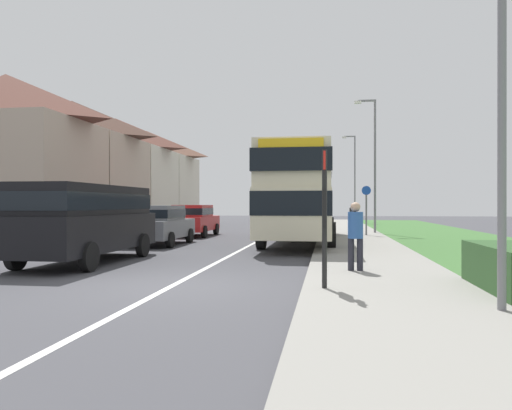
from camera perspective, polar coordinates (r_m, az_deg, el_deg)
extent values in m
plane|color=#424247|center=(10.04, -9.66, -9.22)|extent=(120.00, 120.00, 0.00)
cube|color=silver|center=(17.76, -1.62, -5.15)|extent=(0.14, 60.00, 0.01)
cube|color=gray|center=(15.54, 12.57, -5.69)|extent=(3.20, 68.00, 0.12)
cube|color=beige|center=(20.69, 5.22, -0.74)|extent=(2.50, 11.43, 1.65)
cube|color=beige|center=(20.73, 5.22, 3.68)|extent=(2.45, 11.20, 1.55)
cube|color=black|center=(20.69, 5.22, 0.17)|extent=(2.52, 11.48, 0.76)
cube|color=black|center=(20.74, 5.22, 3.90)|extent=(2.52, 11.48, 0.72)
cube|color=gold|center=(15.15, 4.04, 6.90)|extent=(2.00, 0.08, 0.44)
cylinder|color=black|center=(24.34, 2.73, -2.56)|extent=(0.30, 1.00, 1.00)
cylinder|color=black|center=(24.23, 8.63, -2.58)|extent=(0.30, 1.00, 1.00)
cylinder|color=black|center=(17.71, 0.61, -3.55)|extent=(0.30, 1.00, 1.00)
cylinder|color=black|center=(17.55, 8.74, -3.59)|extent=(0.30, 1.00, 1.00)
cube|color=black|center=(14.42, -19.02, -2.99)|extent=(1.95, 5.55, 0.98)
cube|color=black|center=(14.40, -19.03, 0.55)|extent=(1.72, 5.11, 0.80)
cube|color=black|center=(14.40, -19.03, 0.39)|extent=(1.76, 5.16, 0.45)
cylinder|color=black|center=(16.42, -19.22, -4.33)|extent=(0.20, 0.72, 0.72)
cylinder|color=black|center=(15.63, -12.98, -4.55)|extent=(0.20, 0.72, 0.72)
cylinder|color=black|center=(13.48, -26.04, -5.30)|extent=(0.20, 0.72, 0.72)
cylinder|color=black|center=(12.50, -18.76, -5.72)|extent=(0.20, 0.72, 0.72)
cube|color=slate|center=(20.03, -11.09, -2.70)|extent=(1.76, 4.17, 0.70)
cube|color=slate|center=(19.82, -11.30, -0.89)|extent=(1.55, 2.30, 0.57)
cube|color=black|center=(19.82, -11.30, -0.97)|extent=(1.58, 2.32, 0.32)
cylinder|color=black|center=(21.56, -12.11, -3.44)|extent=(0.20, 0.60, 0.60)
cylinder|color=black|center=(21.02, -7.70, -3.53)|extent=(0.20, 0.60, 0.60)
cylinder|color=black|center=(19.16, -14.82, -3.88)|extent=(0.20, 0.60, 0.60)
cylinder|color=black|center=(18.56, -9.92, -4.01)|extent=(0.20, 0.60, 0.60)
cube|color=#B21E1E|center=(25.27, -7.19, -2.12)|extent=(1.75, 4.13, 0.71)
cube|color=#B21E1E|center=(25.06, -7.32, -0.66)|extent=(1.54, 2.27, 0.58)
cube|color=black|center=(25.06, -7.32, -0.73)|extent=(1.57, 2.29, 0.32)
cylinder|color=black|center=(26.75, -8.22, -2.75)|extent=(0.20, 0.60, 0.60)
cylinder|color=black|center=(26.32, -4.64, -2.80)|extent=(0.20, 0.60, 0.60)
cylinder|color=black|center=(24.31, -9.94, -3.04)|extent=(0.20, 0.60, 0.60)
cylinder|color=black|center=(23.83, -6.03, -3.10)|extent=(0.20, 0.60, 0.60)
cylinder|color=#23232D|center=(11.41, 10.94, -5.94)|extent=(0.14, 0.14, 0.85)
cylinder|color=#23232D|center=(11.43, 11.95, -5.93)|extent=(0.14, 0.14, 0.85)
cylinder|color=#2D599E|center=(11.37, 11.45, -2.30)|extent=(0.34, 0.34, 0.60)
sphere|color=tan|center=(11.36, 11.45, -0.23)|extent=(0.22, 0.22, 0.22)
cylinder|color=#23232D|center=(25.16, 10.93, -2.65)|extent=(0.14, 0.14, 0.85)
cylinder|color=#23232D|center=(25.17, 11.38, -2.65)|extent=(0.14, 0.14, 0.85)
cylinder|color=#333338|center=(25.14, 11.16, -1.00)|extent=(0.34, 0.34, 0.60)
sphere|color=tan|center=(25.14, 11.16, -0.06)|extent=(0.22, 0.22, 0.22)
cylinder|color=black|center=(8.90, 7.94, -1.99)|extent=(0.09, 0.09, 2.60)
cube|color=red|center=(8.93, 7.94, 5.08)|extent=(0.04, 0.44, 0.32)
cube|color=black|center=(8.92, 7.94, -0.38)|extent=(0.06, 0.52, 0.68)
cylinder|color=slate|center=(24.61, 12.66, -1.26)|extent=(0.08, 0.08, 2.10)
cylinder|color=blue|center=(24.61, 12.66, 1.66)|extent=(0.44, 0.03, 0.44)
cylinder|color=slate|center=(7.99, 26.59, 12.74)|extent=(0.12, 0.12, 6.75)
cylinder|color=slate|center=(27.00, 13.62, 4.28)|extent=(0.12, 0.12, 7.20)
cube|color=slate|center=(27.46, 12.67, 11.70)|extent=(0.90, 0.10, 0.10)
cube|color=silver|center=(27.41, 11.71, 11.57)|extent=(0.36, 0.20, 0.14)
cylinder|color=slate|center=(42.90, 11.38, 2.91)|extent=(0.12, 0.12, 7.48)
cube|color=slate|center=(43.22, 10.78, 7.80)|extent=(0.90, 0.10, 0.10)
cube|color=silver|center=(43.19, 10.17, 7.72)|extent=(0.36, 0.20, 0.14)
cube|color=tan|center=(26.66, -27.01, 2.63)|extent=(7.72, 6.07, 5.63)
pyramid|color=brown|center=(27.13, -27.02, 11.02)|extent=(7.72, 6.07, 2.29)
cube|color=tan|center=(31.91, -20.56, 2.21)|extent=(7.72, 6.07, 5.63)
pyramid|color=#4C3328|center=(32.30, -20.56, 9.25)|extent=(7.72, 6.07, 2.29)
cube|color=beige|center=(37.44, -15.97, 1.90)|extent=(7.72, 6.07, 5.63)
pyramid|color=brown|center=(37.77, -15.97, 7.91)|extent=(7.72, 6.07, 2.29)
cube|color=beige|center=(43.15, -12.58, 1.66)|extent=(7.72, 6.07, 5.63)
pyramid|color=brown|center=(43.44, -12.58, 6.89)|extent=(7.72, 6.07, 2.29)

